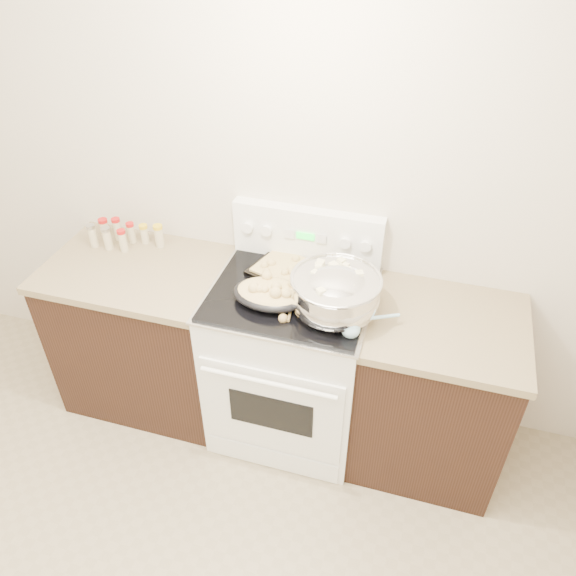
% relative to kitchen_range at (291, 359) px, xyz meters
% --- Properties ---
extents(counter_left, '(0.93, 0.67, 0.92)m').
position_rel_kitchen_range_xyz_m(counter_left, '(-0.83, 0.01, -0.03)').
color(counter_left, black).
rests_on(counter_left, ground).
extents(counter_right, '(0.73, 0.67, 0.92)m').
position_rel_kitchen_range_xyz_m(counter_right, '(0.73, 0.01, -0.03)').
color(counter_right, black).
rests_on(counter_right, ground).
extents(kitchen_range, '(0.78, 0.73, 1.22)m').
position_rel_kitchen_range_xyz_m(kitchen_range, '(0.00, 0.00, 0.00)').
color(kitchen_range, white).
rests_on(kitchen_range, ground).
extents(mixing_bowl, '(0.42, 0.42, 0.24)m').
position_rel_kitchen_range_xyz_m(mixing_bowl, '(0.23, -0.08, 0.55)').
color(mixing_bowl, silver).
rests_on(mixing_bowl, kitchen_range).
extents(roasting_pan, '(0.35, 0.25, 0.12)m').
position_rel_kitchen_range_xyz_m(roasting_pan, '(-0.07, -0.10, 0.50)').
color(roasting_pan, black).
rests_on(roasting_pan, kitchen_range).
extents(baking_sheet, '(0.46, 0.39, 0.06)m').
position_rel_kitchen_range_xyz_m(baking_sheet, '(-0.03, 0.13, 0.47)').
color(baking_sheet, black).
rests_on(baking_sheet, kitchen_range).
extents(wooden_spoon, '(0.05, 0.25, 0.04)m').
position_rel_kitchen_range_xyz_m(wooden_spoon, '(0.03, -0.18, 0.46)').
color(wooden_spoon, '#A18049').
rests_on(wooden_spoon, kitchen_range).
extents(blue_ladle, '(0.23, 0.20, 0.10)m').
position_rel_kitchen_range_xyz_m(blue_ladle, '(0.34, -0.22, 0.49)').
color(blue_ladle, '#A0D4EF').
rests_on(blue_ladle, kitchen_range).
extents(spice_jars, '(0.39, 0.15, 0.13)m').
position_rel_kitchen_range_xyz_m(spice_jars, '(-0.99, 0.17, 0.49)').
color(spice_jars, '#BFB28C').
rests_on(spice_jars, counter_left).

